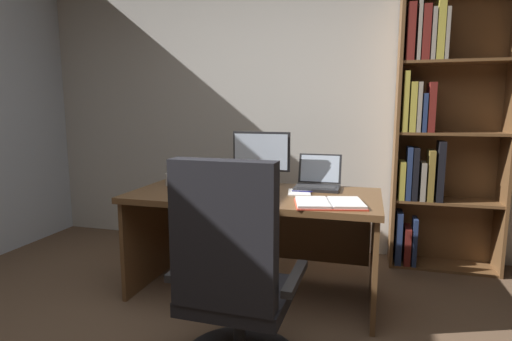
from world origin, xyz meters
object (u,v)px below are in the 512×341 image
at_px(bookshelf, 436,130).
at_px(open_binder, 329,203).
at_px(desk, 257,217).
at_px(computer_mouse, 201,192).
at_px(notepad, 299,192).
at_px(monitor, 261,159).
at_px(coffee_mug, 171,179).
at_px(pen, 302,191).
at_px(keyboard, 244,196).
at_px(laptop, 318,181).
at_px(reading_stand_with_book, 206,171).
at_px(office_chair, 233,289).

relative_size(bookshelf, open_binder, 4.75).
xyz_separation_m(desk, bookshelf, (1.26, 0.80, 0.59)).
xyz_separation_m(computer_mouse, notepad, (0.62, 0.24, -0.02)).
relative_size(monitor, notepad, 2.05).
bearing_deg(coffee_mug, pen, -1.60).
distance_m(keyboard, notepad, 0.40).
xyz_separation_m(laptop, pen, (-0.08, -0.21, -0.04)).
bearing_deg(reading_stand_with_book, office_chair, -62.95).
height_order(keyboard, notepad, keyboard).
height_order(reading_stand_with_book, coffee_mug, reading_stand_with_book).
bearing_deg(computer_mouse, laptop, 31.70).
bearing_deg(reading_stand_with_book, bookshelf, 16.80).
bearing_deg(desk, bookshelf, 32.32).
distance_m(bookshelf, keyboard, 1.69).
height_order(monitor, open_binder, monitor).
relative_size(monitor, coffee_mug, 4.79).
bearing_deg(computer_mouse, reading_stand_with_book, 108.47).
bearing_deg(notepad, monitor, 147.60).
distance_m(desk, monitor, 0.44).
distance_m(bookshelf, notepad, 1.31).
height_order(reading_stand_with_book, notepad, reading_stand_with_book).
bearing_deg(laptop, monitor, -179.50).
bearing_deg(bookshelf, open_binder, -123.57).
height_order(office_chair, coffee_mug, office_chair).
relative_size(office_chair, keyboard, 2.58).
height_order(monitor, reading_stand_with_book, monitor).
distance_m(office_chair, pen, 1.04).
xyz_separation_m(open_binder, coffee_mug, (-1.21, 0.32, 0.03)).
bearing_deg(bookshelf, computer_mouse, -146.50).
bearing_deg(computer_mouse, notepad, 20.99).
relative_size(open_binder, pen, 3.31).
height_order(office_chair, computer_mouse, office_chair).
height_order(laptop, notepad, laptop).
height_order(computer_mouse, open_binder, computer_mouse).
distance_m(laptop, open_binder, 0.51).
distance_m(office_chair, notepad, 1.03).
height_order(bookshelf, coffee_mug, bookshelf).
height_order(office_chair, open_binder, office_chair).
xyz_separation_m(office_chair, monitor, (-0.17, 1.19, 0.46)).
xyz_separation_m(office_chair, computer_mouse, (-0.47, 0.75, 0.29)).
bearing_deg(reading_stand_with_book, notepad, -19.24).
bearing_deg(bookshelf, keyboard, -140.74).
xyz_separation_m(keyboard, coffee_mug, (-0.65, 0.27, 0.03)).
xyz_separation_m(bookshelf, laptop, (-0.85, -0.60, -0.35)).
bearing_deg(bookshelf, notepad, -139.87).
xyz_separation_m(monitor, pen, (0.34, -0.20, -0.18)).
height_order(bookshelf, monitor, bookshelf).
bearing_deg(computer_mouse, monitor, 55.90).
height_order(computer_mouse, coffee_mug, coffee_mug).
xyz_separation_m(open_binder, notepad, (-0.23, 0.29, -0.01)).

